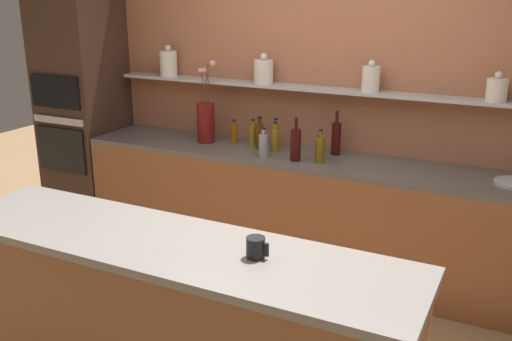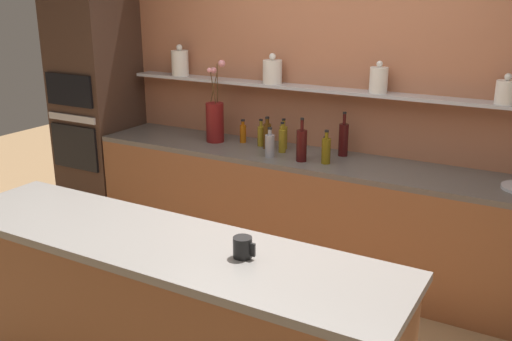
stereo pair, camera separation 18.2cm
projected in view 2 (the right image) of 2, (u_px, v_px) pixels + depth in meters
back_wall_unit at (341, 101)px, 4.49m from camera, size 5.20×0.28×2.60m
back_counter_unit at (305, 213)px, 4.50m from camera, size 3.64×0.62×0.92m
island_counter at (164, 333)px, 2.83m from camera, size 2.40×0.61×1.02m
oven_tower at (98, 112)px, 5.34m from camera, size 0.64×0.64×2.09m
flower_vase at (215, 120)px, 4.75m from camera, size 0.15×0.17×0.68m
bottle_wine_0 at (343, 139)px, 4.35m from camera, size 0.07×0.07×0.34m
bottle_oil_1 at (283, 137)px, 4.55m from camera, size 0.06×0.06×0.25m
bottle_oil_2 at (282, 140)px, 4.45m from camera, size 0.06×0.06×0.24m
bottle_sauce_3 at (243, 133)px, 4.75m from camera, size 0.05×0.05×0.20m
bottle_sauce_4 at (325, 150)px, 4.29m from camera, size 0.05×0.05×0.17m
bottle_wine_5 at (302, 145)px, 4.21m from camera, size 0.08×0.08×0.33m
bottle_spirit_6 at (267, 135)px, 4.56m from camera, size 0.06×0.06×0.26m
bottle_spirit_7 at (270, 145)px, 4.33m from camera, size 0.07×0.07×0.23m
bottle_oil_8 at (326, 150)px, 4.16m from camera, size 0.07×0.07×0.25m
bottle_oil_9 at (261, 135)px, 4.64m from camera, size 0.06×0.06×0.22m
coffee_mug at (243, 247)px, 2.49m from camera, size 0.10×0.08×0.09m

